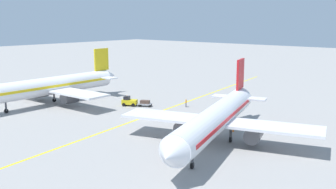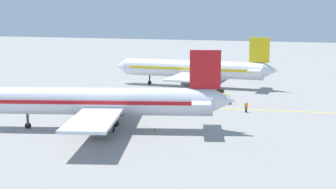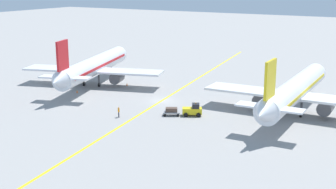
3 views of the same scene
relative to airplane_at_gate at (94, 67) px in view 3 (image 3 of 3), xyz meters
The scene contains 9 objects.
ground_plane 18.95m from the airplane_at_gate, 12.31° to the right, with size 400.00×400.00×0.00m, color gray.
apron_yellow_centreline 18.95m from the airplane_at_gate, 12.31° to the right, with size 0.40×120.00×0.01m, color yellow.
airplane_at_gate is the anchor object (origin of this frame).
airplane_adjacent_stand 40.14m from the airplane_at_gate, ahead, with size 28.13×35.47×10.60m.
baggage_tug_white 28.73m from the airplane_at_gate, 19.10° to the right, with size 3.35×2.81×2.11m.
baggage_cart_trailing 26.66m from the airplane_at_gate, 24.41° to the right, with size 2.95×2.48×1.24m.
ground_crew_worker 23.83m from the airplane_at_gate, 41.98° to the right, with size 0.43×0.45×1.68m.
traffic_cone_near_nose 7.50m from the airplane_at_gate, 22.75° to the left, with size 0.32×0.32×0.55m, color orange.
traffic_cone_mid_apron 7.83m from the airplane_at_gate, 78.09° to the right, with size 0.32×0.32×0.55m, color orange.
Camera 3 is at (40.71, -67.46, 20.79)m, focal length 50.00 mm.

